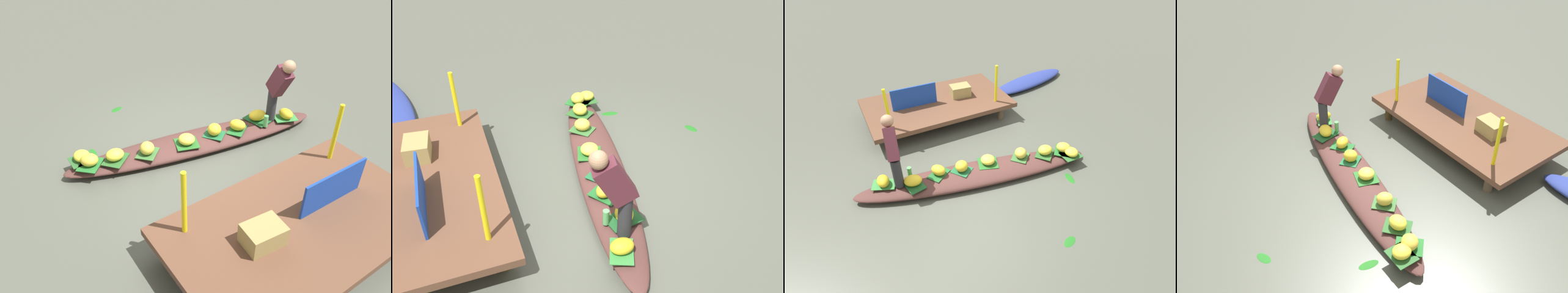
% 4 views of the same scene
% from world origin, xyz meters
% --- Properties ---
extents(canal_water, '(40.00, 40.00, 0.00)m').
position_xyz_m(canal_water, '(0.00, 0.00, 0.00)').
color(canal_water, '#4C5045').
rests_on(canal_water, ground).
extents(dock_platform, '(3.20, 1.80, 0.42)m').
position_xyz_m(dock_platform, '(0.13, 2.30, 0.36)').
color(dock_platform, brown).
rests_on(dock_platform, ground).
extents(vendor_boat, '(4.31, 1.43, 0.21)m').
position_xyz_m(vendor_boat, '(0.00, 0.00, 0.10)').
color(vendor_boat, '#4D2C29').
rests_on(vendor_boat, ground).
extents(leaf_mat_0, '(0.42, 0.42, 0.01)m').
position_xyz_m(leaf_mat_0, '(-0.25, 0.10, 0.21)').
color(leaf_mat_0, '#1C5E33').
rests_on(leaf_mat_0, vendor_boat).
extents(banana_bunch_0, '(0.31, 0.31, 0.19)m').
position_xyz_m(banana_bunch_0, '(-0.25, 0.10, 0.31)').
color(banana_bunch_0, yellow).
rests_on(banana_bunch_0, vendor_boat).
extents(leaf_mat_1, '(0.44, 0.43, 0.01)m').
position_xyz_m(leaf_mat_1, '(0.88, -0.05, 0.21)').
color(leaf_mat_1, '#356630').
rests_on(leaf_mat_1, vendor_boat).
extents(banana_bunch_1, '(0.31, 0.32, 0.19)m').
position_xyz_m(banana_bunch_1, '(0.88, -0.05, 0.30)').
color(banana_bunch_1, gold).
rests_on(banana_bunch_1, vendor_boat).
extents(leaf_mat_2, '(0.45, 0.39, 0.01)m').
position_xyz_m(leaf_mat_2, '(-1.56, 0.37, 0.21)').
color(leaf_mat_2, '#33803A').
rests_on(leaf_mat_2, vendor_boat).
extents(banana_bunch_2, '(0.21, 0.28, 0.17)m').
position_xyz_m(banana_bunch_2, '(-1.56, 0.37, 0.29)').
color(banana_bunch_2, gold).
rests_on(banana_bunch_2, vendor_boat).
extents(leaf_mat_3, '(0.48, 0.47, 0.01)m').
position_xyz_m(leaf_mat_3, '(1.35, -0.18, 0.21)').
color(leaf_mat_3, '#285925').
rests_on(leaf_mat_3, vendor_boat).
extents(banana_bunch_3, '(0.27, 0.23, 0.17)m').
position_xyz_m(banana_bunch_3, '(1.35, -0.18, 0.30)').
color(banana_bunch_3, yellow).
rests_on(banana_bunch_3, vendor_boat).
extents(leaf_mat_4, '(0.44, 0.43, 0.01)m').
position_xyz_m(leaf_mat_4, '(0.26, 0.07, 0.21)').
color(leaf_mat_4, '#246325').
rests_on(leaf_mat_4, vendor_boat).
extents(banana_bunch_4, '(0.36, 0.36, 0.16)m').
position_xyz_m(banana_bunch_4, '(0.26, 0.07, 0.29)').
color(banana_bunch_4, yellow).
rests_on(banana_bunch_4, vendor_boat).
extents(leaf_mat_5, '(0.47, 0.47, 0.01)m').
position_xyz_m(leaf_mat_5, '(1.71, -0.27, 0.21)').
color(leaf_mat_5, '#206627').
rests_on(leaf_mat_5, vendor_boat).
extents(banana_bunch_5, '(0.35, 0.34, 0.17)m').
position_xyz_m(banana_bunch_5, '(1.71, -0.27, 0.30)').
color(banana_bunch_5, gold).
rests_on(banana_bunch_5, vendor_boat).
extents(leaf_mat_6, '(0.45, 0.41, 0.01)m').
position_xyz_m(leaf_mat_6, '(-0.64, 0.20, 0.21)').
color(leaf_mat_6, '#1E5E27').
rests_on(leaf_mat_6, vendor_boat).
extents(banana_bunch_6, '(0.31, 0.33, 0.18)m').
position_xyz_m(banana_bunch_6, '(-0.64, 0.20, 0.30)').
color(banana_bunch_6, gold).
rests_on(banana_bunch_6, vendor_boat).
extents(leaf_mat_7, '(0.36, 0.46, 0.01)m').
position_xyz_m(leaf_mat_7, '(-1.12, 0.15, 0.21)').
color(leaf_mat_7, '#194F24').
rests_on(leaf_mat_7, vendor_boat).
extents(banana_bunch_7, '(0.35, 0.29, 0.18)m').
position_xyz_m(banana_bunch_7, '(-1.12, 0.15, 0.30)').
color(banana_bunch_7, yellow).
rests_on(banana_bunch_7, vendor_boat).
extents(leaf_mat_8, '(0.37, 0.31, 0.01)m').
position_xyz_m(leaf_mat_8, '(1.76, -0.44, 0.21)').
color(leaf_mat_8, '#285B27').
rests_on(leaf_mat_8, vendor_boat).
extents(banana_bunch_8, '(0.25, 0.27, 0.14)m').
position_xyz_m(banana_bunch_8, '(1.76, -0.44, 0.28)').
color(banana_bunch_8, yellow).
rests_on(banana_bunch_8, vendor_boat).
extents(vendor_person, '(0.27, 0.54, 1.19)m').
position_xyz_m(vendor_person, '(-1.30, 0.36, 0.89)').
color(vendor_person, '#28282D').
rests_on(vendor_person, vendor_boat).
extents(water_bottle, '(0.07, 0.07, 0.20)m').
position_xyz_m(water_bottle, '(-1.10, 0.37, 0.31)').
color(water_bottle, '#55AB5C').
rests_on(water_bottle, vendor_boat).
extents(market_banner, '(1.00, 0.05, 0.47)m').
position_xyz_m(market_banner, '(-0.37, 2.30, 0.65)').
color(market_banner, '#15399A').
rests_on(market_banner, dock_platform).
extents(railing_post_west, '(0.06, 0.06, 0.85)m').
position_xyz_m(railing_post_west, '(-1.07, 1.70, 0.84)').
color(railing_post_west, yellow).
rests_on(railing_post_west, dock_platform).
extents(railing_post_east, '(0.06, 0.06, 0.85)m').
position_xyz_m(railing_post_east, '(1.33, 1.70, 0.84)').
color(railing_post_east, yellow).
rests_on(railing_post_east, dock_platform).
extents(produce_crate, '(0.47, 0.36, 0.25)m').
position_xyz_m(produce_crate, '(0.73, 2.31, 0.54)').
color(produce_crate, olive).
rests_on(produce_crate, dock_platform).
extents(drifting_plant_0, '(0.17, 0.30, 0.01)m').
position_xyz_m(drifting_plant_0, '(1.50, -0.77, 0.00)').
color(drifting_plant_0, '#1D671B').
rests_on(drifting_plant_0, ground).
extents(drifting_plant_1, '(0.26, 0.20, 0.01)m').
position_xyz_m(drifting_plant_1, '(0.60, -1.84, 0.00)').
color(drifting_plant_1, '#1D641C').
rests_on(drifting_plant_1, ground).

